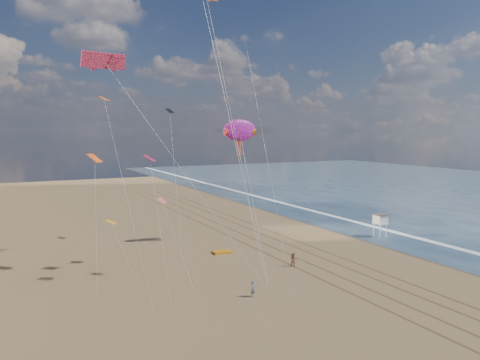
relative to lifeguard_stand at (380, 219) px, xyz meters
name	(u,v)px	position (x,y,z in m)	size (l,w,h in m)	color
ground	(421,318)	(-18.72, -24.65, -2.65)	(260.00, 260.00, 0.00)	brown
wet_sand	(319,219)	(0.28, 15.35, -2.65)	(260.00, 260.00, 0.00)	#42301E
foam	(338,217)	(4.48, 15.35, -2.65)	(260.00, 260.00, 0.00)	white
tracks	(268,241)	(-16.17, 5.35, -2.65)	(7.68, 120.00, 0.01)	brown
lifeguard_stand	(380,219)	(0.00, 0.00, 0.00)	(1.91, 1.91, 3.44)	white
grounded_kite	(222,252)	(-24.87, 2.23, -2.52)	(2.38, 1.52, 0.27)	orange
show_kite	(240,130)	(-20.36, 6.03, 13.16)	(5.08, 9.19, 23.42)	#AA1A9A
kite_flyer_a	(253,289)	(-28.90, -13.71, -1.88)	(0.56, 0.37, 1.55)	slate
kite_flyer_b	(294,260)	(-20.02, -7.18, -1.83)	(0.80, 0.63, 1.66)	#995F4D
small_kites	(149,134)	(-35.08, -0.71, 12.77)	(16.07, 20.79, 20.44)	red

